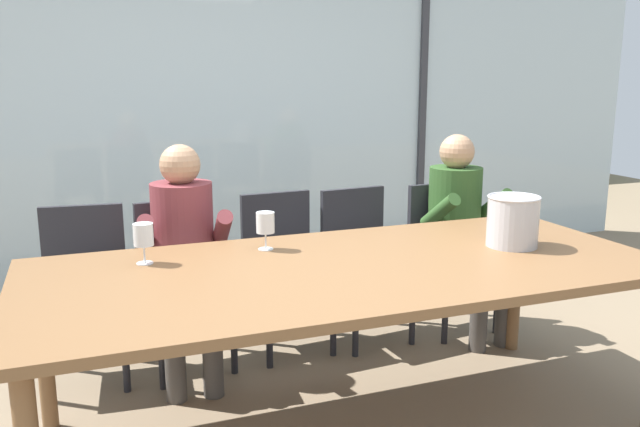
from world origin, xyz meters
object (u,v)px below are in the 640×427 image
Objects in this scene: chair_near_curtain at (84,279)px; chair_left_of_center at (181,270)px; person_maroon_top at (185,245)px; wine_glass_near_bucket at (265,224)px; chair_center at (283,258)px; wine_glass_by_left_taster at (143,237)px; person_olive_shirt at (462,221)px; dining_table at (349,278)px; chair_right_of_center at (361,251)px; chair_near_window_right at (446,244)px; ice_bucket_primary at (513,220)px.

chair_left_of_center is (0.49, -0.03, 0.00)m from chair_near_curtain.
person_maroon_top reaches higher than wine_glass_near_bucket.
chair_near_curtain is at bearing 166.43° from person_maroon_top.
person_maroon_top is 0.61m from wine_glass_near_bucket.
wine_glass_by_left_taster is at bearing -143.15° from chair_center.
chair_left_of_center is at bearing 171.97° from person_olive_shirt.
person_maroon_top is (-0.56, 0.86, -0.02)m from dining_table.
person_olive_shirt reaches higher than chair_right_of_center.
wine_glass_by_left_taster is at bearing 158.43° from dining_table.
chair_near_curtain is 0.55m from person_maroon_top.
chair_center is (0.02, 1.03, -0.19)m from dining_table.
chair_right_of_center is at bearing 27.67° from wine_glass_by_left_taster.
chair_near_window_right is 1.65m from person_maroon_top.
chair_center is at bearing 5.58° from chair_near_curtain.
ice_bucket_primary is (0.83, 0.01, 0.18)m from dining_table.
person_maroon_top reaches higher than chair_right_of_center.
wine_glass_by_left_taster is at bearing -116.55° from chair_left_of_center.
wine_glass_near_bucket is at bearing 4.20° from wine_glass_by_left_taster.
chair_near_window_right is at bearing 42.24° from dining_table.
chair_near_curtain is at bearing 173.79° from chair_right_of_center.
ice_bucket_primary reaches higher than dining_table.
chair_near_curtain and chair_right_of_center have the same top height.
chair_left_of_center is 1.68m from person_olive_shirt.
chair_near_window_right is 5.09× the size of wine_glass_near_bucket.
chair_near_window_right is at bearing 8.86° from person_maroon_top.
person_maroon_top is at bearing -93.97° from chair_left_of_center.
person_olive_shirt is (0.03, -0.12, 0.17)m from chair_near_window_right.
wine_glass_by_left_taster is (-0.80, 0.32, 0.18)m from dining_table.
dining_table is at bearing -95.17° from chair_center.
ice_bucket_primary is at bearing -26.75° from person_maroon_top.
chair_left_of_center is 0.73× the size of person_olive_shirt.
wine_glass_near_bucket reaches higher than dining_table.
chair_left_of_center is 0.81m from wine_glass_by_left_taster.
person_olive_shirt is 0.91m from ice_bucket_primary.
chair_center is at bearing 173.14° from chair_near_window_right.
chair_right_of_center and chair_near_window_right have the same top height.
person_olive_shirt is (0.60, -0.15, 0.17)m from chair_right_of_center.
wine_glass_by_left_taster is (-1.91, -0.54, 0.20)m from person_olive_shirt.
chair_left_of_center is 3.66× the size of ice_bucket_primary.
person_olive_shirt reaches higher than dining_table.
chair_near_curtain is 2.17m from ice_bucket_primary.
dining_table is 15.37× the size of wine_glass_near_bucket.
chair_left_of_center is at bearing 144.81° from ice_bucket_primary.
chair_near_curtain and chair_center have the same top height.
chair_right_of_center is at bearing 40.09° from wine_glass_near_bucket.
chair_center is at bearing 88.62° from dining_table.
chair_near_window_right is 5.09× the size of wine_glass_by_left_taster.
wine_glass_by_left_taster is at bearing -157.91° from chair_right_of_center.
chair_near_curtain is 1.00× the size of chair_near_window_right.
chair_left_of_center is at bearing 179.68° from chair_center.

